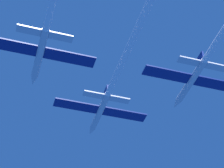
{
  "coord_description": "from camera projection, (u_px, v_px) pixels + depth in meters",
  "views": [
    {
      "loc": [
        -16.76,
        -66.13,
        -51.27
      ],
      "look_at": [
        0.1,
        -9.13,
        0.23
      ],
      "focal_mm": 71.84,
      "sensor_mm": 36.0,
      "label": 1
    }
  ],
  "objects": [
    {
      "name": "jet_lead",
      "position": [
        129.0,
        47.0,
        72.4
      ],
      "size": [
        17.93,
        61.05,
        2.97
      ],
      "color": "silver"
    }
  ]
}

